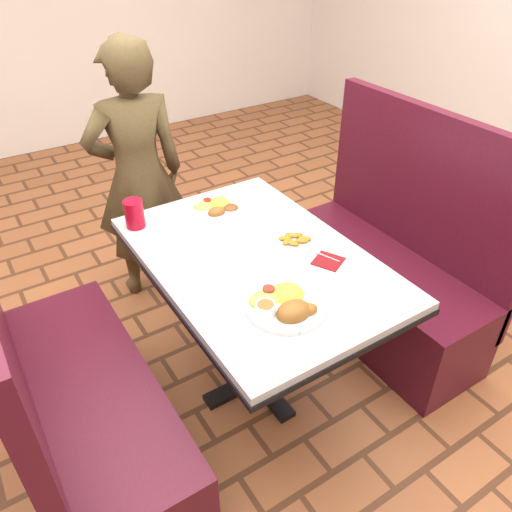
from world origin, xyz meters
The scene contains 14 objects.
dining_table centered at (0.00, 0.00, 0.65)m, with size 0.81×1.21×0.75m.
booth_bench_left centered at (-0.80, 0.00, 0.33)m, with size 0.47×1.20×1.17m.
booth_bench_right centered at (0.80, 0.00, 0.33)m, with size 0.47×1.20×1.17m.
diner_person centered at (-0.11, 1.00, 0.72)m, with size 0.53×0.35×1.45m, color brown.
near_dinner_plate centered at (-0.09, -0.33, 0.78)m, with size 0.30×0.30×0.09m.
far_dinner_plate centered at (0.05, 0.41, 0.77)m, with size 0.25×0.25×0.06m.
plantain_plate centered at (0.19, -0.01, 0.76)m, with size 0.18×0.18×0.03m.
maroon_napkin centered at (0.22, -0.19, 0.75)m, with size 0.11×0.11×0.00m, color maroon.
spoon_utensil centered at (0.24, -0.16, 0.75)m, with size 0.01×0.12×0.00m, color silver.
red_tumbler centered at (-0.32, 0.48, 0.81)m, with size 0.08×0.08×0.13m, color #B70C1F.
paper_napkin centered at (0.28, -0.51, 0.76)m, with size 0.18×0.14×0.01m, color white.
knife_utensil centered at (-0.06, -0.34, 0.76)m, with size 0.01×0.18×0.00m, color silver.
fork_utensil centered at (-0.10, -0.40, 0.76)m, with size 0.01×0.14×0.00m, color silver.
lettuce_shreds centered at (0.04, 0.06, 0.75)m, with size 0.28×0.32×0.00m, color #85C54E, non-canonical shape.
Camera 1 is at (-0.89, -1.40, 1.91)m, focal length 35.00 mm.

